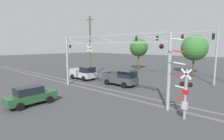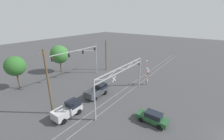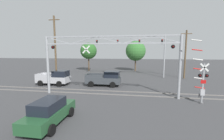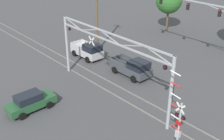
% 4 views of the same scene
% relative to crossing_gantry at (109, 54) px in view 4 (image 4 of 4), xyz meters
% --- Properties ---
extents(rail_track_near, '(80.00, 0.08, 0.10)m').
position_rel_crossing_gantry_xyz_m(rail_track_near, '(0.01, 0.28, -4.27)').
color(rail_track_near, gray).
rests_on(rail_track_near, ground_plane).
extents(rail_track_far, '(80.00, 0.08, 0.10)m').
position_rel_crossing_gantry_xyz_m(rail_track_far, '(0.01, 1.72, -4.27)').
color(rail_track_far, gray).
rests_on(rail_track_far, ground_plane).
extents(crossing_gantry, '(14.45, 0.30, 6.40)m').
position_rel_crossing_gantry_xyz_m(crossing_gantry, '(0.00, 0.00, 0.00)').
color(crossing_gantry, '#9EA0A5').
rests_on(crossing_gantry, ground_plane).
extents(crossing_signal_mast, '(1.65, 0.35, 5.84)m').
position_rel_crossing_gantry_xyz_m(crossing_signal_mast, '(8.75, -1.09, -2.36)').
color(crossing_signal_mast, '#9EA0A5').
rests_on(crossing_signal_mast, ground_plane).
extents(pickup_truck_lead, '(4.76, 2.21, 2.07)m').
position_rel_crossing_gantry_xyz_m(pickup_truck_lead, '(-1.36, 4.54, -3.30)').
color(pickup_truck_lead, '#3D4247').
rests_on(pickup_truck_lead, ground_plane).
extents(pickup_truck_following, '(4.52, 2.21, 2.07)m').
position_rel_crossing_gantry_xyz_m(pickup_truck_following, '(-8.58, 4.00, -3.31)').
color(pickup_truck_following, '#B7B7BC').
rests_on(pickup_truck_following, ground_plane).
extents(sedan_waiting, '(1.91, 4.33, 1.68)m').
position_rel_crossing_gantry_xyz_m(sedan_waiting, '(-2.68, -6.96, -3.48)').
color(sedan_waiting, '#23512D').
rests_on(sedan_waiting, ground_plane).
extents(utility_pole_left, '(1.80, 0.28, 10.21)m').
position_rel_crossing_gantry_xyz_m(utility_pole_left, '(-9.76, 6.49, 0.93)').
color(utility_pole_left, brown).
rests_on(utility_pole_left, ground_plane).
extents(background_tree_far_left_verge, '(4.00, 4.00, 6.94)m').
position_rel_crossing_gantry_xyz_m(background_tree_far_left_verge, '(-8.69, 19.90, 0.60)').
color(background_tree_far_left_verge, brown).
rests_on(background_tree_far_left_verge, ground_plane).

